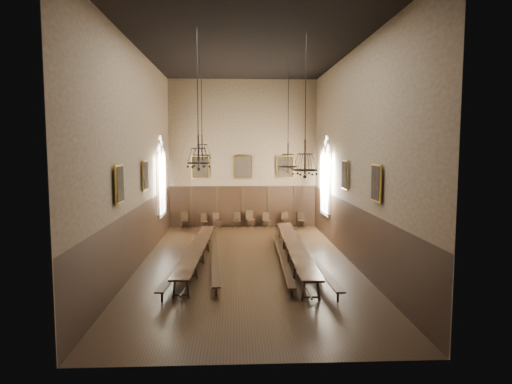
{
  "coord_description": "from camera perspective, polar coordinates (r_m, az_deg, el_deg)",
  "views": [
    {
      "loc": [
        -0.49,
        -18.96,
        4.95
      ],
      "look_at": [
        0.46,
        1.5,
        2.91
      ],
      "focal_mm": 32.0,
      "sensor_mm": 36.0,
      "label": 1
    }
  ],
  "objects": [
    {
      "name": "portrait_right_0",
      "position": [
        20.58,
        11.05,
        2.11
      ],
      "size": [
        0.12,
        1.0,
        1.3
      ],
      "color": "gold",
      "rests_on": "wall_right"
    },
    {
      "name": "wall_right",
      "position": [
        19.61,
        12.16,
        4.26
      ],
      "size": [
        0.02,
        18.0,
        9.0
      ],
      "primitive_type": "cube",
      "color": "#776549",
      "rests_on": "ground"
    },
    {
      "name": "chair_0",
      "position": [
        28.1,
        -8.91,
        -3.9
      ],
      "size": [
        0.48,
        0.48,
        0.98
      ],
      "rotation": [
        0.0,
        0.0,
        0.12
      ],
      "color": "black",
      "rests_on": "floor"
    },
    {
      "name": "bench_right_outer",
      "position": [
        19.54,
        6.62,
        -8.13
      ],
      "size": [
        0.66,
        10.28,
        0.46
      ],
      "rotation": [
        0.0,
        0.0,
        0.03
      ],
      "color": "black",
      "rests_on": "floor"
    },
    {
      "name": "chair_4",
      "position": [
        27.94,
        -0.72,
        -3.85
      ],
      "size": [
        0.57,
        0.57,
        1.04
      ],
      "rotation": [
        0.0,
        0.0,
        0.27
      ],
      "color": "black",
      "rests_on": "floor"
    },
    {
      "name": "chair_6",
      "position": [
        28.06,
        3.69,
        -3.86
      ],
      "size": [
        0.54,
        0.54,
        0.97
      ],
      "rotation": [
        0.0,
        0.0,
        0.29
      ],
      "color": "black",
      "rests_on": "floor"
    },
    {
      "name": "portrait_left_1",
      "position": [
        15.99,
        -16.72,
        0.97
      ],
      "size": [
        0.12,
        1.0,
        1.3
      ],
      "color": "gold",
      "rests_on": "wall_left"
    },
    {
      "name": "table_left",
      "position": [
        19.59,
        -7.34,
        -7.84
      ],
      "size": [
        1.07,
        9.76,
        0.76
      ],
      "rotation": [
        0.0,
        0.0,
        -0.04
      ],
      "color": "black",
      "rests_on": "floor"
    },
    {
      "name": "chandelier_back_right",
      "position": [
        21.21,
        4.02,
        4.06
      ],
      "size": [
        0.89,
        0.89,
        5.14
      ],
      "color": "black",
      "rests_on": "ceiling"
    },
    {
      "name": "window_right",
      "position": [
        25.0,
        8.72,
        2.08
      ],
      "size": [
        0.2,
        2.2,
        4.6
      ],
      "primitive_type": null,
      "color": "white",
      "rests_on": "wall_right"
    },
    {
      "name": "portrait_right_1",
      "position": [
        16.26,
        14.8,
        1.1
      ],
      "size": [
        0.12,
        1.0,
        1.3
      ],
      "color": "gold",
      "rests_on": "wall_right"
    },
    {
      "name": "floor",
      "position": [
        19.6,
        -1.14,
        -8.96
      ],
      "size": [
        9.0,
        18.0,
        0.02
      ],
      "primitive_type": "cube",
      "color": "black",
      "rests_on": "ground"
    },
    {
      "name": "chair_7",
      "position": [
        28.22,
        5.65,
        -3.87
      ],
      "size": [
        0.41,
        0.41,
        0.91
      ],
      "rotation": [
        0.0,
        0.0,
        0.02
      ],
      "color": "black",
      "rests_on": "floor"
    },
    {
      "name": "bench_left_outer",
      "position": [
        19.56,
        -8.7,
        -8.16
      ],
      "size": [
        0.93,
        10.05,
        0.45
      ],
      "rotation": [
        0.0,
        0.0,
        -0.06
      ],
      "color": "black",
      "rests_on": "floor"
    },
    {
      "name": "wall_back",
      "position": [
        27.98,
        -1.65,
        4.78
      ],
      "size": [
        9.0,
        0.02,
        9.0
      ],
      "primitive_type": "cube",
      "color": "#776549",
      "rests_on": "ground"
    },
    {
      "name": "window_left",
      "position": [
        24.82,
        -11.78,
        2.0
      ],
      "size": [
        0.2,
        2.2,
        4.6
      ],
      "primitive_type": null,
      "color": "white",
      "rests_on": "wall_left"
    },
    {
      "name": "ceiling",
      "position": [
        19.39,
        -1.2,
        17.78
      ],
      "size": [
        9.0,
        18.0,
        0.02
      ],
      "primitive_type": "cube",
      "color": "black",
      "rests_on": "ground"
    },
    {
      "name": "chandelier_front_right",
      "position": [
        16.77,
        6.14,
        3.82
      ],
      "size": [
        0.91,
        0.91,
        5.07
      ],
      "color": "black",
      "rests_on": "ceiling"
    },
    {
      "name": "portrait_back_1",
      "position": [
        27.87,
        -1.64,
        3.13
      ],
      "size": [
        1.1,
        0.12,
        1.4
      ],
      "color": "gold",
      "rests_on": "wall_back"
    },
    {
      "name": "chandelier_back_left",
      "position": [
        21.36,
        -6.76,
        5.5
      ],
      "size": [
        0.77,
        0.77,
        4.58
      ],
      "color": "black",
      "rests_on": "ceiling"
    },
    {
      "name": "wall_left",
      "position": [
        19.39,
        -14.65,
        4.18
      ],
      "size": [
        0.02,
        18.0,
        9.0
      ],
      "primitive_type": "cube",
      "color": "#776549",
      "rests_on": "ground"
    },
    {
      "name": "chair_1",
      "position": [
        27.93,
        -6.51,
        -3.99
      ],
      "size": [
        0.47,
        0.47,
        0.88
      ],
      "rotation": [
        0.0,
        0.0,
        0.25
      ],
      "color": "black",
      "rests_on": "floor"
    },
    {
      "name": "chair_3",
      "position": [
        27.9,
        -2.5,
        -3.93
      ],
      "size": [
        0.53,
        0.53,
        0.95
      ],
      "rotation": [
        0.0,
        0.0,
        -0.33
      ],
      "color": "black",
      "rests_on": "floor"
    },
    {
      "name": "table_right",
      "position": [
        19.64,
        4.82,
        -7.67
      ],
      "size": [
        0.96,
        10.65,
        0.83
      ],
      "rotation": [
        0.0,
        0.0,
        -0.02
      ],
      "color": "black",
      "rests_on": "floor"
    },
    {
      "name": "chair_5",
      "position": [
        27.92,
        1.34,
        -3.92
      ],
      "size": [
        0.52,
        0.52,
        0.94
      ],
      "rotation": [
        0.0,
        0.0,
        0.31
      ],
      "color": "black",
      "rests_on": "floor"
    },
    {
      "name": "chandelier_front_left",
      "position": [
        16.18,
        -7.22,
        4.79
      ],
      "size": [
        0.8,
        0.8,
        4.77
      ],
      "color": "black",
      "rests_on": "ceiling"
    },
    {
      "name": "bench_right_inner",
      "position": [
        19.4,
        3.3,
        -8.3
      ],
      "size": [
        0.54,
        9.06,
        0.41
      ],
      "rotation": [
        0.0,
        0.0,
        -0.03
      ],
      "color": "black",
      "rests_on": "floor"
    },
    {
      "name": "portrait_back_0",
      "position": [
        27.95,
        -6.98,
        3.1
      ],
      "size": [
        1.1,
        0.12,
        1.4
      ],
      "color": "gold",
      "rests_on": "wall_back"
    },
    {
      "name": "wall_front",
      "position": [
        9.97,
        0.18,
        3.1
      ],
      "size": [
        9.0,
        0.02,
        9.0
      ],
      "primitive_type": "cube",
      "color": "#776549",
      "rests_on": "ground"
    },
    {
      "name": "bench_left_inner",
      "position": [
        19.77,
        -5.23,
        -8.0
      ],
      "size": [
        0.85,
        9.68,
        0.44
      ],
      "rotation": [
        0.0,
        0.0,
        0.06
      ],
      "color": "black",
      "rests_on": "floor"
    },
    {
      "name": "chair_2",
      "position": [
        27.86,
        -4.93,
        -3.97
      ],
      "size": [
        0.5,
        0.5,
        0.93
      ],
      "rotation": [
        0.0,
        0.0,
        0.26
      ],
      "color": "black",
      "rests_on": "floor"
    },
    {
      "name": "portrait_back_2",
      "position": [
        28.04,
        3.69,
        3.14
      ],
      "size": [
        1.1,
        0.12,
        1.4
      ],
      "color": "gold",
      "rests_on": "wall_back"
    },
    {
      "name": "portrait_left_0",
      "position": [
        20.37,
        -13.66,
        2.02
      ],
      "size": [
        0.12,
        1.0,
        1.3
      ],
      "color": "gold",
      "rests_on": "wall_left"
    },
    {
      "name": "wainscot_panelling",
      "position": [
        19.32,
        -1.15,
        -5.34
      ],
      "size": [
        9.0,
        18.0,
        2.5
      ],
      "primitive_type": null,
      "color": "black",
      "rests_on": "floor"
    }
  ]
}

